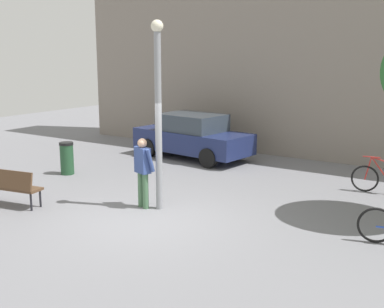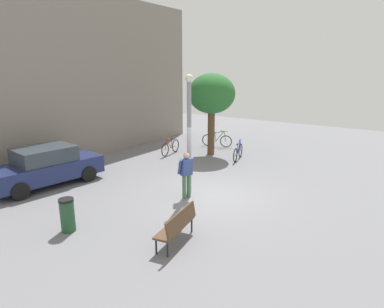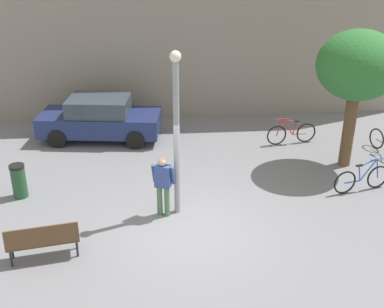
{
  "view_description": "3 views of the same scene",
  "coord_description": "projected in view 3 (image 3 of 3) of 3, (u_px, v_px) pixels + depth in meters",
  "views": [
    {
      "loc": [
        6.4,
        -8.09,
        3.61
      ],
      "look_at": [
        0.16,
        1.45,
        1.25
      ],
      "focal_mm": 45.82,
      "sensor_mm": 36.0,
      "label": 1
    },
    {
      "loc": [
        -9.82,
        -5.94,
        4.53
      ],
      "look_at": [
        0.25,
        1.03,
        1.36
      ],
      "focal_mm": 31.22,
      "sensor_mm": 36.0,
      "label": 2
    },
    {
      "loc": [
        -0.82,
        -10.36,
        6.87
      ],
      "look_at": [
        0.14,
        1.48,
        1.34
      ],
      "focal_mm": 45.42,
      "sensor_mm": 36.0,
      "label": 3
    }
  ],
  "objects": [
    {
      "name": "bicycle_blue",
      "position": [
        362.0,
        179.0,
        13.86
      ],
      "size": [
        1.77,
        0.46,
        0.97
      ],
      "color": "black",
      "rests_on": "ground_plane"
    },
    {
      "name": "park_bench",
      "position": [
        43.0,
        239.0,
        10.88
      ],
      "size": [
        1.66,
        0.75,
        0.92
      ],
      "color": "#513823",
      "rests_on": "ground_plane"
    },
    {
      "name": "trash_bin",
      "position": [
        19.0,
        181.0,
        13.51
      ],
      "size": [
        0.42,
        0.42,
        0.98
      ],
      "color": "#234C2D",
      "rests_on": "ground_plane"
    },
    {
      "name": "plaza_tree",
      "position": [
        358.0,
        67.0,
        14.23
      ],
      "size": [
        2.44,
        2.44,
        4.28
      ],
      "color": "brown",
      "rests_on": "ground_plane"
    },
    {
      "name": "ground_plane",
      "position": [
        191.0,
        227.0,
        12.32
      ],
      "size": [
        36.0,
        36.0,
        0.0
      ],
      "primitive_type": "plane",
      "color": "slate"
    },
    {
      "name": "person_by_lamppost",
      "position": [
        163.0,
        183.0,
        12.43
      ],
      "size": [
        0.63,
        0.42,
        1.67
      ],
      "color": "#47704C",
      "rests_on": "ground_plane"
    },
    {
      "name": "bicycle_red",
      "position": [
        291.0,
        133.0,
        16.94
      ],
      "size": [
        1.8,
        0.29,
        0.97
      ],
      "color": "black",
      "rests_on": "ground_plane"
    },
    {
      "name": "building_facade",
      "position": [
        173.0,
        8.0,
        18.64
      ],
      "size": [
        18.1,
        2.0,
        8.18
      ],
      "primitive_type": "cube",
      "color": "gray",
      "rests_on": "ground_plane"
    },
    {
      "name": "lamppost",
      "position": [
        176.0,
        127.0,
        11.96
      ],
      "size": [
        0.28,
        0.28,
        4.33
      ],
      "color": "gray",
      "rests_on": "ground_plane"
    },
    {
      "name": "parked_car_navy",
      "position": [
        100.0,
        118.0,
        17.16
      ],
      "size": [
        4.38,
        2.22,
        1.55
      ],
      "color": "navy",
      "rests_on": "ground_plane"
    }
  ]
}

